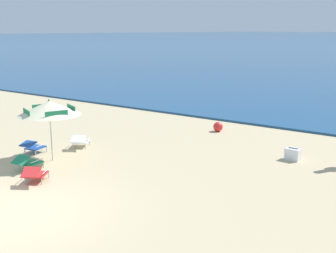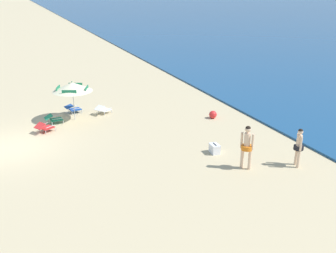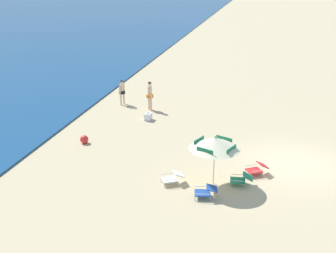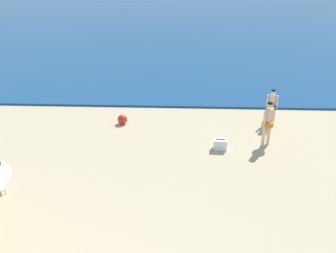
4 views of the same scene
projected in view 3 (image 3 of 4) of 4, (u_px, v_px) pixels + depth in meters
The scene contains 10 objects.
ground_plane at pixel (295, 165), 19.09m from camera, with size 800.00×800.00×0.00m, color tan.
beach_umbrella_striped_main at pixel (215, 143), 16.80m from camera, with size 2.36×2.36×2.10m.
lounge_chair_under_umbrella at pixel (173, 177), 17.37m from camera, with size 0.90×1.02×0.52m.
lounge_chair_beside_umbrella at pixel (257, 169), 18.11m from camera, with size 0.91×1.02×0.52m.
lounge_chair_facing_sea at pixel (241, 179), 17.24m from camera, with size 0.63×0.93×0.52m.
lounge_chair_spare_folded at pixel (206, 191), 16.31m from camera, with size 0.69×0.94×0.49m.
person_standing_near_shore at pixel (150, 94), 25.83m from camera, with size 0.44×0.44×1.78m.
person_standing_beside at pixel (122, 91), 26.88m from camera, with size 0.45×0.39×1.59m.
cooler_box at pixel (148, 117), 24.44m from camera, with size 0.52×0.38×0.43m.
beach_ball at pixel (84, 139), 21.28m from camera, with size 0.42×0.42×0.42m, color red.
Camera 3 is at (-18.07, 1.37, 8.45)m, focal length 45.63 mm.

